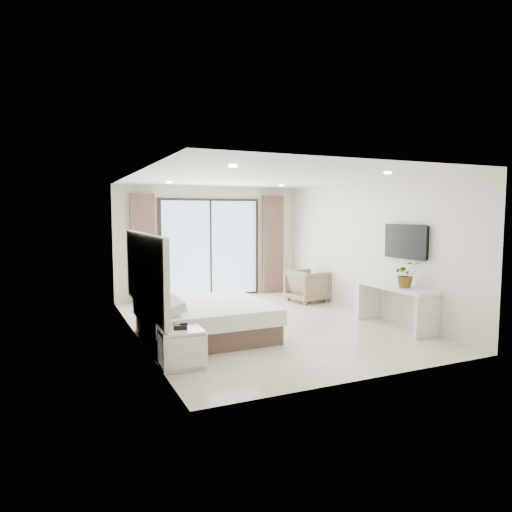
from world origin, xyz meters
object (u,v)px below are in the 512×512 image
object	(u,v)px
bed	(204,320)
armchair	(308,284)
console_desk	(396,297)
nightstand	(181,348)

from	to	relation	value
bed	armchair	bearing A→B (deg)	31.99
bed	console_desk	size ratio (longest dim) A/B	1.20
armchair	nightstand	bearing A→B (deg)	121.18
bed	console_desk	world-z (taller)	console_desk
nightstand	console_desk	xyz separation A→B (m)	(4.06, 0.49, 0.31)
nightstand	console_desk	bearing A→B (deg)	9.41
nightstand	armchair	distance (m)	5.05
bed	nightstand	size ratio (longest dim) A/B	3.50
armchair	console_desk	bearing A→B (deg)	175.18
console_desk	bed	bearing A→B (deg)	166.72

